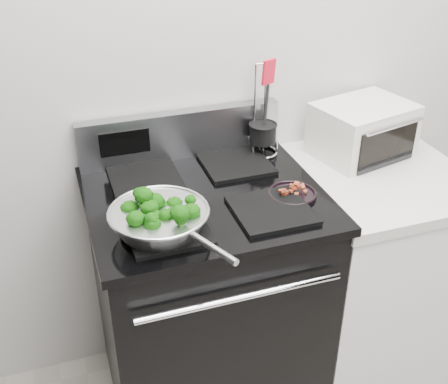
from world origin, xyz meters
name	(u,v)px	position (x,y,z in m)	size (l,w,h in m)	color
back_wall	(255,42)	(0.00, 1.75, 1.35)	(4.00, 0.02, 2.70)	#B4B2AB
gas_range	(207,299)	(-0.30, 1.41, 0.49)	(0.79, 0.69, 1.13)	black
counter	(366,269)	(0.39, 1.41, 0.46)	(0.62, 0.68, 0.92)	white
skillet	(160,219)	(-0.49, 1.24, 1.00)	(0.31, 0.46, 0.07)	silver
broccoli_pile	(159,213)	(-0.49, 1.25, 1.02)	(0.24, 0.24, 0.08)	black
bacon_plate	(292,191)	(-0.03, 1.31, 0.97)	(0.16, 0.16, 0.04)	black
utensil_holder	(263,138)	(0.00, 1.64, 1.02)	(0.12, 0.12, 0.37)	silver
toaster_oven	(363,130)	(0.39, 1.57, 1.02)	(0.40, 0.34, 0.20)	silver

